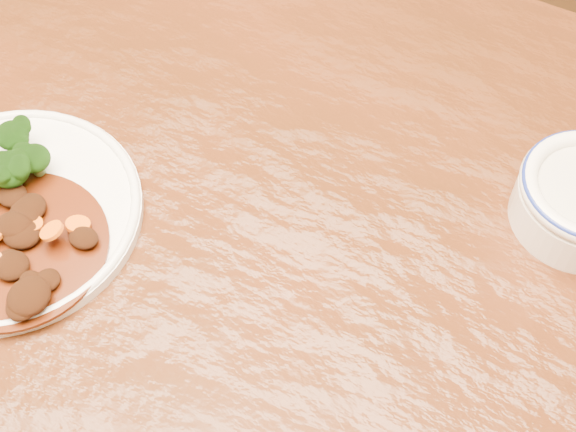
% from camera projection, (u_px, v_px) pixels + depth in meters
% --- Properties ---
extents(dining_table, '(1.61, 1.09, 0.75)m').
position_uv_depth(dining_table, '(166.00, 281.00, 0.75)').
color(dining_table, '#4C200D').
rests_on(dining_table, ground).
extents(dinner_plate, '(0.23, 0.23, 0.01)m').
position_uv_depth(dinner_plate, '(7.00, 213.00, 0.69)').
color(dinner_plate, white).
rests_on(dinner_plate, dining_table).
extents(mince_stew, '(0.16, 0.16, 0.03)m').
position_uv_depth(mince_stew, '(14.00, 247.00, 0.66)').
color(mince_stew, '#4D1B08').
rests_on(mince_stew, dinner_plate).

